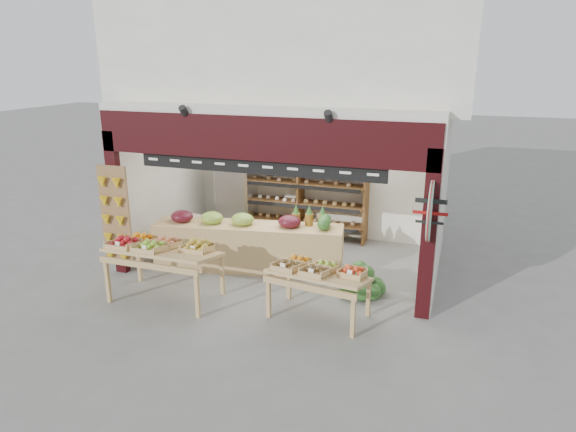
# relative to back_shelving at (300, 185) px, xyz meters

# --- Properties ---
(ground) EXTENTS (60.00, 60.00, 0.00)m
(ground) POSITION_rel_back_shelving_xyz_m (0.20, -1.96, -1.18)
(ground) COLOR slate
(ground) RESTS_ON ground
(shop_structure) EXTENTS (6.36, 5.12, 5.40)m
(shop_structure) POSITION_rel_back_shelving_xyz_m (0.20, -0.34, 2.74)
(shop_structure) COLOR white
(shop_structure) RESTS_ON ground
(banana_board) EXTENTS (0.60, 0.15, 1.80)m
(banana_board) POSITION_rel_back_shelving_xyz_m (-2.53, -3.13, -0.06)
(banana_board) COLOR #8A5E3E
(banana_board) RESTS_ON ground
(gift_sign) EXTENTS (0.04, 0.93, 0.92)m
(gift_sign) POSITION_rel_back_shelving_xyz_m (2.95, -3.10, 0.57)
(gift_sign) COLOR #A8D3B7
(gift_sign) RESTS_ON ground
(back_shelving) EXTENTS (2.98, 0.49, 1.84)m
(back_shelving) POSITION_rel_back_shelving_xyz_m (0.00, 0.00, 0.00)
(back_shelving) COLOR brown
(back_shelving) RESTS_ON ground
(refrigerator) EXTENTS (0.83, 0.83, 1.99)m
(refrigerator) POSITION_rel_back_shelving_xyz_m (-1.47, -0.14, -0.18)
(refrigerator) COLOR silver
(refrigerator) RESTS_ON ground
(cardboard_stack) EXTENTS (1.02, 0.74, 0.64)m
(cardboard_stack) POSITION_rel_back_shelving_xyz_m (-1.82, -1.26, -0.94)
(cardboard_stack) COLOR silver
(cardboard_stack) RESTS_ON ground
(mid_counter) EXTENTS (3.60, 1.29, 1.10)m
(mid_counter) POSITION_rel_back_shelving_xyz_m (-0.36, -2.14, -0.69)
(mid_counter) COLOR tan
(mid_counter) RESTS_ON ground
(display_table_left) EXTENTS (1.76, 0.98, 1.10)m
(display_table_left) POSITION_rel_back_shelving_xyz_m (-1.28, -3.70, -0.31)
(display_table_left) COLOR tan
(display_table_left) RESTS_ON ground
(display_table_right) EXTENTS (1.58, 1.01, 0.96)m
(display_table_right) POSITION_rel_back_shelving_xyz_m (1.37, -3.50, -0.44)
(display_table_right) COLOR tan
(display_table_right) RESTS_ON ground
(watermelon_pile) EXTENTS (0.75, 0.70, 0.53)m
(watermelon_pile) POSITION_rel_back_shelving_xyz_m (1.93, -2.55, -0.99)
(watermelon_pile) COLOR #18481A
(watermelon_pile) RESTS_ON ground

